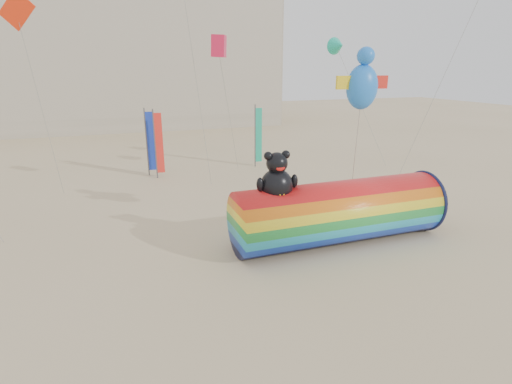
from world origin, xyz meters
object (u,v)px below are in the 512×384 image
object	(u,v)px
kite_handler	(331,208)
windsock_assembly	(339,210)
hotel_building	(51,50)
fabric_bundle	(350,221)

from	to	relation	value
kite_handler	windsock_assembly	bearing A→B (deg)	62.63
hotel_building	fabric_bundle	bearing A→B (deg)	-68.07
hotel_building	kite_handler	world-z (taller)	hotel_building
kite_handler	fabric_bundle	bearing A→B (deg)	131.14
windsock_assembly	kite_handler	distance (m)	2.74
kite_handler	fabric_bundle	size ratio (longest dim) A/B	0.58
hotel_building	windsock_assembly	xyz separation A→B (m)	(16.10, -46.07, -8.74)
fabric_bundle	kite_handler	bearing A→B (deg)	134.77
kite_handler	fabric_bundle	distance (m)	1.19
windsock_assembly	hotel_building	bearing A→B (deg)	109.26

